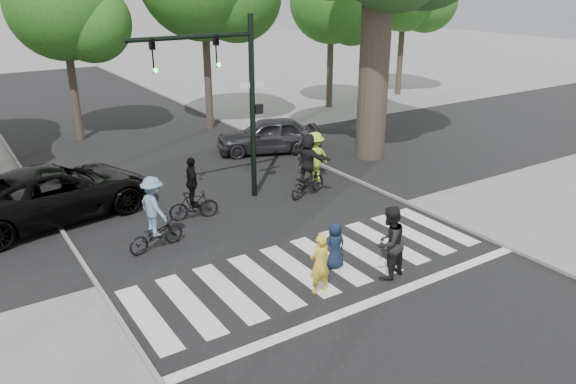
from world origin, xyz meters
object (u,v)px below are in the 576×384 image
car_grey (268,135)px  pedestrian_woman (320,264)px  pedestrian_adult (389,243)px  car_suv (55,193)px  pedestrian_child (335,245)px  cyclist_mid (193,194)px  cyclist_right (308,168)px  traffic_signal (228,85)px  cyclist_left (155,219)px

car_grey → pedestrian_woman: bearing=-3.0°
pedestrian_adult → car_suv: bearing=-67.3°
pedestrian_child → cyclist_mid: (-1.75, 4.85, 0.19)m
car_grey → car_suv: bearing=-52.6°
cyclist_right → pedestrian_child: bearing=-117.2°
pedestrian_woman → pedestrian_child: (1.06, 0.79, -0.13)m
cyclist_mid → car_grey: bearing=40.9°
traffic_signal → cyclist_mid: 3.60m
pedestrian_woman → cyclist_mid: (-0.70, 5.64, 0.07)m
traffic_signal → cyclist_left: size_ratio=2.85×
cyclist_mid → pedestrian_woman: bearing=-82.9°
pedestrian_adult → cyclist_right: (1.57, 5.73, 0.03)m
pedestrian_woman → pedestrian_child: 1.33m
pedestrian_adult → cyclist_right: 5.94m
pedestrian_child → cyclist_right: (2.36, 4.61, 0.35)m
pedestrian_child → pedestrian_adult: bearing=127.0°
pedestrian_woman → pedestrian_adult: size_ratio=0.80×
pedestrian_child → car_grey: size_ratio=0.28×
traffic_signal → cyclist_left: 5.00m
pedestrian_woman → car_grey: (4.97, 10.55, -0.00)m
cyclist_left → cyclist_mid: size_ratio=1.05×
cyclist_left → pedestrian_child: bearing=-45.3°
car_suv → pedestrian_child: bearing=-153.5°
cyclist_left → cyclist_right: size_ratio=0.96×
car_suv → traffic_signal: bearing=-117.4°
pedestrian_woman → pedestrian_adult: pedestrian_adult is taller
cyclist_right → car_suv: size_ratio=0.36×
cyclist_mid → car_grey: size_ratio=0.45×
cyclist_right → cyclist_left: bearing=-169.3°
pedestrian_woman → cyclist_left: size_ratio=0.72×
pedestrian_woman → pedestrian_adult: (1.85, -0.33, 0.19)m
cyclist_right → car_suv: (-7.64, 2.65, -0.14)m
pedestrian_child → car_suv: size_ratio=0.21×
cyclist_left → cyclist_mid: (1.72, 1.34, -0.09)m
cyclist_left → car_suv: cyclist_left is taller
pedestrian_adult → cyclist_left: 6.30m
pedestrian_woman → cyclist_left: bearing=-58.8°
traffic_signal → pedestrian_woman: size_ratio=3.98×
cyclist_right → car_grey: bearing=73.3°
traffic_signal → car_suv: size_ratio=1.00×
cyclist_right → pedestrian_adult: bearing=-105.3°
pedestrian_woman → cyclist_left: (-2.42, 4.29, 0.16)m
pedestrian_adult → car_grey: bearing=-119.2°
traffic_signal → pedestrian_woman: (-1.02, -6.36, -3.15)m
traffic_signal → cyclist_left: traffic_signal is taller
pedestrian_woman → car_suv: 9.09m
traffic_signal → car_grey: (3.95, 4.18, -3.15)m
pedestrian_woman → pedestrian_adult: 1.89m
pedestrian_child → pedestrian_adult: (0.80, -1.12, 0.32)m
cyclist_left → car_suv: 4.16m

